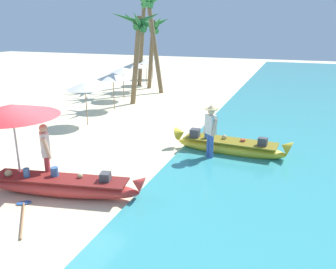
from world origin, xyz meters
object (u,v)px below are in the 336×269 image
(boat_red_foreground, at_px, (60,186))
(paddle, at_px, (23,213))
(person_vendor_hatted, at_px, (211,129))
(palm_tree_far_behind, at_px, (144,4))
(palm_tree_mid_cluster, at_px, (138,30))
(patio_umbrella_large, at_px, (12,111))
(palm_tree_leaning_seaward, at_px, (153,30))
(boat_yellow_midground, at_px, (229,146))
(palm_tree_tall_inland, at_px, (149,11))
(person_tourist_customer, at_px, (46,152))

(boat_red_foreground, distance_m, paddle, 1.17)
(person_vendor_hatted, height_order, palm_tree_far_behind, palm_tree_far_behind)
(person_vendor_hatted, distance_m, palm_tree_mid_cluster, 9.43)
(boat_red_foreground, bearing_deg, patio_umbrella_large, -179.29)
(palm_tree_leaning_seaward, bearing_deg, person_vendor_hatted, -59.91)
(boat_red_foreground, bearing_deg, boat_yellow_midground, 51.78)
(palm_tree_tall_inland, height_order, palm_tree_leaning_seaward, palm_tree_tall_inland)
(palm_tree_far_behind, bearing_deg, patio_umbrella_large, -77.83)
(palm_tree_leaning_seaward, height_order, paddle, palm_tree_leaning_seaward)
(person_tourist_customer, bearing_deg, palm_tree_mid_cluster, 101.15)
(palm_tree_leaning_seaward, relative_size, palm_tree_far_behind, 0.70)
(paddle, bearing_deg, boat_red_foreground, 77.51)
(person_vendor_hatted, height_order, palm_tree_leaning_seaward, palm_tree_leaning_seaward)
(palm_tree_tall_inland, bearing_deg, palm_tree_far_behind, 120.48)
(person_tourist_customer, bearing_deg, palm_tree_tall_inland, 101.77)
(paddle, bearing_deg, palm_tree_leaning_seaward, 102.16)
(person_vendor_hatted, relative_size, palm_tree_leaning_seaward, 0.38)
(person_tourist_customer, bearing_deg, patio_umbrella_large, -151.66)
(palm_tree_tall_inland, bearing_deg, palm_tree_mid_cluster, -76.45)
(person_vendor_hatted, xyz_separation_m, palm_tree_far_behind, (-7.86, 12.73, 4.52))
(person_vendor_hatted, xyz_separation_m, palm_tree_leaning_seaward, (-6.91, 11.92, 2.86))
(boat_red_foreground, height_order, boat_yellow_midground, boat_yellow_midground)
(boat_yellow_midground, distance_m, palm_tree_leaning_seaward, 13.94)
(boat_yellow_midground, relative_size, person_tourist_customer, 2.29)
(person_tourist_customer, height_order, palm_tree_far_behind, palm_tree_far_behind)
(palm_tree_far_behind, bearing_deg, paddle, -75.45)
(paddle, bearing_deg, patio_umbrella_large, 132.53)
(boat_red_foreground, relative_size, person_vendor_hatted, 2.45)
(boat_red_foreground, height_order, palm_tree_tall_inland, palm_tree_tall_inland)
(person_tourist_customer, relative_size, patio_umbrella_large, 0.74)
(boat_yellow_midground, relative_size, patio_umbrella_large, 1.70)
(palm_tree_mid_cluster, bearing_deg, palm_tree_tall_inland, 103.55)
(boat_yellow_midground, bearing_deg, palm_tree_leaning_seaward, 123.46)
(person_tourist_customer, xyz_separation_m, palm_tree_leaning_seaward, (-3.26, 15.40, 2.92))
(boat_red_foreground, xyz_separation_m, palm_tree_leaning_seaward, (-3.88, 15.72, 3.65))
(palm_tree_tall_inland, distance_m, palm_tree_leaning_seaward, 1.83)
(palm_tree_leaning_seaward, distance_m, palm_tree_far_behind, 2.08)
(boat_red_foreground, relative_size, palm_tree_leaning_seaward, 0.93)
(palm_tree_leaning_seaward, xyz_separation_m, palm_tree_mid_cluster, (1.21, -5.00, 0.04))
(person_vendor_hatted, bearing_deg, person_tourist_customer, -136.45)
(boat_yellow_midground, distance_m, patio_umbrella_large, 6.85)
(boat_red_foreground, height_order, paddle, boat_red_foreground)
(boat_yellow_midground, relative_size, palm_tree_leaning_seaward, 0.83)
(palm_tree_tall_inland, bearing_deg, palm_tree_leaning_seaward, 103.63)
(patio_umbrella_large, relative_size, palm_tree_leaning_seaward, 0.49)
(palm_tree_leaning_seaward, xyz_separation_m, palm_tree_far_behind, (-0.95, 0.81, 1.66))
(patio_umbrella_large, bearing_deg, person_vendor_hatted, 41.65)
(palm_tree_leaning_seaward, height_order, palm_tree_mid_cluster, palm_tree_mid_cluster)
(palm_tree_tall_inland, bearing_deg, paddle, -77.97)
(palm_tree_mid_cluster, xyz_separation_m, paddle, (2.42, -11.85, -3.95))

